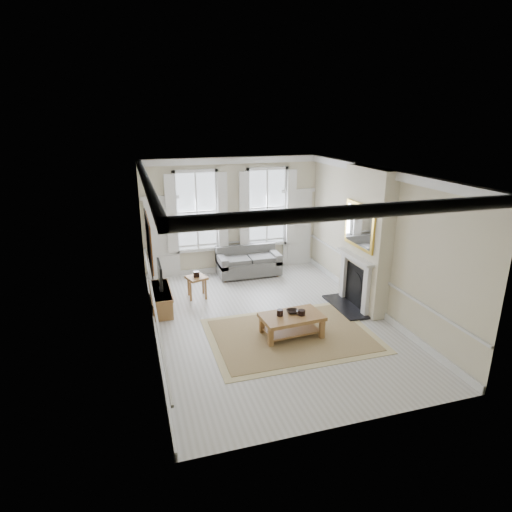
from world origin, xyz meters
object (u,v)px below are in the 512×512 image
object	(u,v)px
sofa	(248,263)
side_table	(197,281)
tv_stand	(161,299)
coffee_table	(292,319)

from	to	relation	value
sofa	side_table	size ratio (longest dim) A/B	3.08
side_table	tv_stand	world-z (taller)	side_table
side_table	tv_stand	xyz separation A→B (m)	(-0.96, -0.45, -0.21)
sofa	tv_stand	distance (m)	3.16
sofa	tv_stand	bearing A→B (deg)	-147.93
side_table	tv_stand	size ratio (longest dim) A/B	0.42
sofa	tv_stand	size ratio (longest dim) A/B	1.29
coffee_table	tv_stand	bearing A→B (deg)	135.26
coffee_table	tv_stand	size ratio (longest dim) A/B	0.96
sofa	side_table	xyz separation A→B (m)	(-1.72, -1.23, 0.10)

